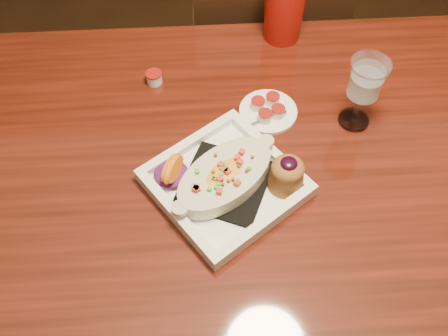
{
  "coord_description": "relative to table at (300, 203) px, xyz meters",
  "views": [
    {
      "loc": [
        -0.19,
        -0.52,
        1.53
      ],
      "look_at": [
        -0.16,
        0.01,
        0.77
      ],
      "focal_mm": 40.0,
      "sensor_mm": 36.0,
      "label": 1
    }
  ],
  "objects": [
    {
      "name": "goblet",
      "position": [
        0.12,
        0.13,
        0.21
      ],
      "size": [
        0.08,
        0.08,
        0.16
      ],
      "color": "silver",
      "rests_on": "table"
    },
    {
      "name": "floor",
      "position": [
        0.0,
        0.0,
        -0.65
      ],
      "size": [
        7.0,
        7.0,
        0.0
      ],
      "primitive_type": "plane",
      "color": "black",
      "rests_on": "ground"
    },
    {
      "name": "chair_far",
      "position": [
        -0.0,
        0.63,
        -0.15
      ],
      "size": [
        0.42,
        0.42,
        0.93
      ],
      "rotation": [
        0.0,
        0.0,
        3.14
      ],
      "color": "black",
      "rests_on": "floor"
    },
    {
      "name": "saucer",
      "position": [
        -0.06,
        0.16,
        0.11
      ],
      "size": [
        0.12,
        0.12,
        0.08
      ],
      "color": "white",
      "rests_on": "table"
    },
    {
      "name": "creamer_loose",
      "position": [
        -0.29,
        0.27,
        0.11
      ],
      "size": [
        0.04,
        0.04,
        0.03
      ],
      "color": "silver",
      "rests_on": "table"
    },
    {
      "name": "table",
      "position": [
        0.0,
        0.0,
        0.0
      ],
      "size": [
        1.5,
        0.9,
        0.75
      ],
      "color": "#60170D",
      "rests_on": "floor"
    },
    {
      "name": "red_tumbler",
      "position": [
        0.0,
        0.4,
        0.18
      ],
      "size": [
        0.1,
        0.1,
        0.16
      ],
      "primitive_type": "cone",
      "color": "#B4140C",
      "rests_on": "table"
    },
    {
      "name": "plate",
      "position": [
        -0.14,
        -0.02,
        0.12
      ],
      "size": [
        0.33,
        0.33,
        0.08
      ],
      "rotation": [
        0.0,
        0.0,
        0.62
      ],
      "color": "white",
      "rests_on": "table"
    }
  ]
}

